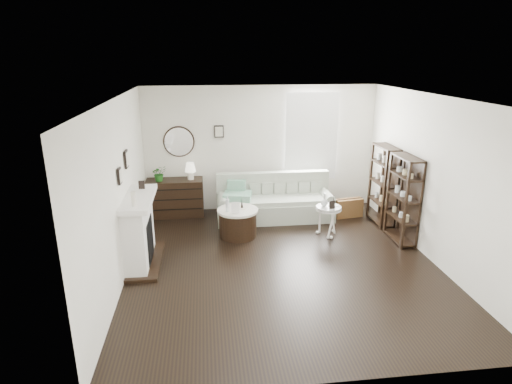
{
  "coord_description": "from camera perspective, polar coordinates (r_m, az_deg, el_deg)",
  "views": [
    {
      "loc": [
        -1.2,
        -6.3,
        3.31
      ],
      "look_at": [
        -0.34,
        0.8,
        1.0
      ],
      "focal_mm": 30.0,
      "sensor_mm": 36.0,
      "label": 1
    }
  ],
  "objects": [
    {
      "name": "sofa",
      "position": [
        9.01,
        2.46,
        -1.57
      ],
      "size": [
        2.4,
        0.83,
        0.93
      ],
      "color": "#A0A795",
      "rests_on": "ground"
    },
    {
      "name": "eiffel_ped",
      "position": [
        8.18,
        10.27,
        -1.23
      ],
      "size": [
        0.12,
        0.12,
        0.17
      ],
      "primitive_type": null,
      "rotation": [
        0.0,
        0.0,
        0.22
      ],
      "color": "black",
      "rests_on": "pedestal_table"
    },
    {
      "name": "dresser",
      "position": [
        9.27,
        -10.7,
        -0.74
      ],
      "size": [
        1.18,
        0.51,
        0.79
      ],
      "color": "black",
      "rests_on": "ground"
    },
    {
      "name": "suitcase",
      "position": [
        9.29,
        12.24,
        -2.08
      ],
      "size": [
        0.62,
        0.29,
        0.4
      ],
      "primitive_type": "cube",
      "rotation": [
        0.0,
        0.0,
        0.17
      ],
      "color": "brown",
      "rests_on": "ground"
    },
    {
      "name": "bottle_drum",
      "position": [
        7.88,
        -3.83,
        -1.59
      ],
      "size": [
        0.07,
        0.07,
        0.3
      ],
      "primitive_type": "cylinder",
      "color": "silver",
      "rests_on": "drum_table"
    },
    {
      "name": "flask_ped",
      "position": [
        8.1,
        9.11,
        -1.03
      ],
      "size": [
        0.14,
        0.14,
        0.26
      ],
      "primitive_type": null,
      "color": "silver",
      "rests_on": "pedestal_table"
    },
    {
      "name": "eiffel_drum",
      "position": [
        8.05,
        -1.89,
        -1.59
      ],
      "size": [
        0.12,
        0.12,
        0.17
      ],
      "primitive_type": null,
      "rotation": [
        0.0,
        0.0,
        -0.24
      ],
      "color": "black",
      "rests_on": "drum_table"
    },
    {
      "name": "fireplace",
      "position": [
        7.25,
        -15.27,
        -5.23
      ],
      "size": [
        0.5,
        1.4,
        1.84
      ],
      "color": "white",
      "rests_on": "ground"
    },
    {
      "name": "shelf_unit_far",
      "position": [
        8.97,
        16.61,
        0.9
      ],
      "size": [
        0.3,
        0.8,
        1.6
      ],
      "color": "black",
      "rests_on": "ground"
    },
    {
      "name": "card_frame_drum",
      "position": [
        7.8,
        -2.76,
        -2.12
      ],
      "size": [
        0.16,
        0.08,
        0.21
      ],
      "primitive_type": "cube",
      "rotation": [
        -0.21,
        0.0,
        -0.14
      ],
      "color": "white",
      "rests_on": "drum_table"
    },
    {
      "name": "drum_table",
      "position": [
        8.12,
        -2.44,
        -4.08
      ],
      "size": [
        0.77,
        0.77,
        0.54
      ],
      "rotation": [
        0.0,
        0.0,
        0.31
      ],
      "color": "black",
      "rests_on": "ground"
    },
    {
      "name": "room",
      "position": [
        9.37,
        5.18,
        7.3
      ],
      "size": [
        5.5,
        5.5,
        5.5
      ],
      "color": "black",
      "rests_on": "ground"
    },
    {
      "name": "pedestal_table",
      "position": [
        8.17,
        9.65,
        -2.24
      ],
      "size": [
        0.48,
        0.48,
        0.58
      ],
      "rotation": [
        0.0,
        0.0,
        0.12
      ],
      "color": "white",
      "rests_on": "ground"
    },
    {
      "name": "potted_plant",
      "position": [
        9.09,
        -12.79,
        2.44
      ],
      "size": [
        0.37,
        0.34,
        0.33
      ],
      "primitive_type": "imported",
      "rotation": [
        0.0,
        0.0,
        0.36
      ],
      "color": "#21621C",
      "rests_on": "dresser"
    },
    {
      "name": "quilt",
      "position": [
        8.73,
        -2.49,
        -0.54
      ],
      "size": [
        0.63,
        0.55,
        0.14
      ],
      "primitive_type": "cube",
      "rotation": [
        0.0,
        0.0,
        -0.2
      ],
      "color": "#258A61",
      "rests_on": "sofa"
    },
    {
      "name": "card_frame_ped",
      "position": [
        8.02,
        10.09,
        -1.69
      ],
      "size": [
        0.12,
        0.06,
        0.15
      ],
      "primitive_type": "cube",
      "rotation": [
        -0.21,
        0.0,
        0.13
      ],
      "color": "black",
      "rests_on": "pedestal_table"
    },
    {
      "name": "shelf_unit_near",
      "position": [
        8.19,
        19.03,
        -0.93
      ],
      "size": [
        0.3,
        0.8,
        1.6
      ],
      "color": "black",
      "rests_on": "ground"
    },
    {
      "name": "table_lamp",
      "position": [
        9.09,
        -8.74,
        2.77
      ],
      "size": [
        0.29,
        0.29,
        0.36
      ],
      "primitive_type": null,
      "rotation": [
        0.0,
        0.0,
        -0.34
      ],
      "color": "beige",
      "rests_on": "dresser"
    }
  ]
}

